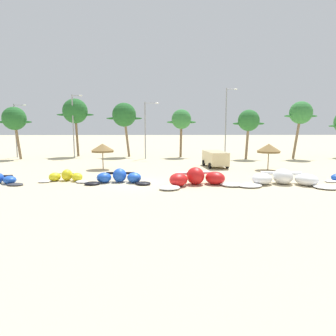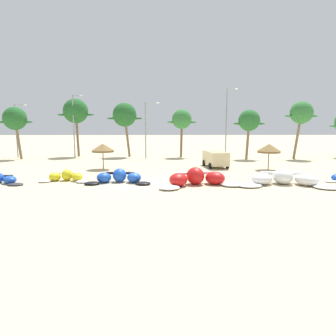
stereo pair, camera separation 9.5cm
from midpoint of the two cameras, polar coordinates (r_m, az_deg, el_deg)
ground_plane at (r=26.19m, az=-5.21°, el=-2.79°), size 260.00×260.00×0.00m
kite_left at (r=28.32m, az=-18.41°, el=-1.56°), size 4.58×2.26×1.01m
kite_left_of_center at (r=26.43m, az=-9.02°, el=-1.74°), size 5.85×2.66×1.19m
kite_center at (r=25.08m, az=5.53°, el=-1.98°), size 7.10×4.14×1.44m
kite_right_of_center at (r=26.90m, az=20.94°, el=-1.94°), size 8.12×4.28×1.28m
beach_umbrella_near_van at (r=34.78m, az=-12.00°, el=3.70°), size 2.54×2.54×2.87m
beach_umbrella_middle at (r=35.28m, az=18.42°, el=3.52°), size 2.57×2.57×2.88m
parked_van at (r=36.47m, az=8.87°, el=1.92°), size 2.64×4.86×1.84m
palm_leftmost at (r=49.34m, az=-26.61°, el=8.18°), size 4.97×3.31×7.51m
palm_left at (r=50.45m, az=-16.81°, el=10.08°), size 5.76×3.84×9.02m
palm_left_of_gap at (r=48.32m, az=-8.04°, el=9.74°), size 5.52×3.68×8.34m
palm_center_left at (r=47.25m, az=2.66°, el=8.98°), size 4.49×2.99×7.31m
palm_center_right at (r=46.04m, az=14.97°, el=8.49°), size 4.62×3.08×7.13m
palm_right_of_gap at (r=48.79m, az=23.69°, el=9.34°), size 4.87×3.25×8.32m
lamppost_west at (r=51.81m, az=-26.27°, el=6.81°), size 1.96×0.24×8.04m
lamppost_west_center at (r=48.74m, az=-17.02°, el=8.06°), size 1.66×0.24×9.45m
lamppost_east_center at (r=45.16m, az=-3.90°, el=7.71°), size 2.14×0.24×8.25m
lamppost_east at (r=48.70m, az=11.04°, el=8.93°), size 1.79×0.24×10.54m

